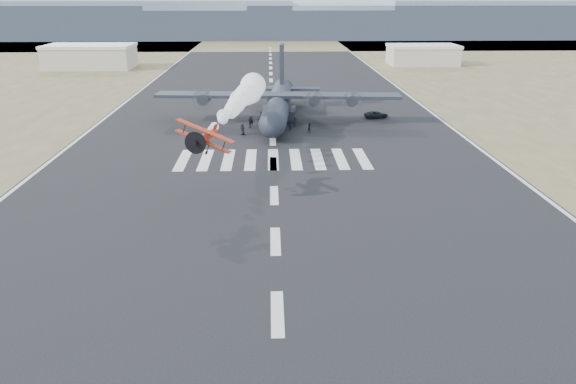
{
  "coord_description": "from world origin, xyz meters",
  "views": [
    {
      "loc": [
        -0.37,
        -22.0,
        21.26
      ],
      "look_at": [
        1.2,
        25.92,
        4.0
      ],
      "focal_mm": 35.0,
      "sensor_mm": 36.0,
      "label": 1
    }
  ],
  "objects_px": {
    "crew_g": "(252,121)",
    "hangar_right": "(423,55)",
    "support_vehicle": "(376,114)",
    "crew_e": "(242,129)",
    "crew_f": "(261,119)",
    "hangar_left": "(90,56)",
    "crew_h": "(310,128)",
    "transport_aircraft": "(278,102)",
    "crew_b": "(268,129)",
    "aerobatic_biplane": "(205,137)",
    "crew_d": "(250,122)",
    "crew_a": "(290,125)",
    "crew_c": "(295,122)"
  },
  "relations": [
    {
      "from": "crew_g",
      "to": "hangar_right",
      "type": "bearing_deg",
      "value": 34.84
    },
    {
      "from": "support_vehicle",
      "to": "crew_e",
      "type": "relative_size",
      "value": 2.34
    },
    {
      "from": "crew_f",
      "to": "crew_e",
      "type": "bearing_deg",
      "value": 40.04
    },
    {
      "from": "hangar_left",
      "to": "hangar_right",
      "type": "relative_size",
      "value": 1.2
    },
    {
      "from": "hangar_left",
      "to": "crew_e",
      "type": "bearing_deg",
      "value": -59.82
    },
    {
      "from": "crew_h",
      "to": "crew_g",
      "type": "bearing_deg",
      "value": 135.22
    },
    {
      "from": "transport_aircraft",
      "to": "support_vehicle",
      "type": "relative_size",
      "value": 9.78
    },
    {
      "from": "transport_aircraft",
      "to": "crew_b",
      "type": "distance_m",
      "value": 10.81
    },
    {
      "from": "aerobatic_biplane",
      "to": "crew_f",
      "type": "height_order",
      "value": "aerobatic_biplane"
    },
    {
      "from": "crew_b",
      "to": "crew_e",
      "type": "bearing_deg",
      "value": 117.65
    },
    {
      "from": "transport_aircraft",
      "to": "crew_h",
      "type": "relative_size",
      "value": 25.37
    },
    {
      "from": "crew_b",
      "to": "crew_h",
      "type": "xyz_separation_m",
      "value": [
        6.66,
        0.8,
        -0.01
      ]
    },
    {
      "from": "crew_d",
      "to": "crew_h",
      "type": "xyz_separation_m",
      "value": [
        9.59,
        -3.98,
        -0.06
      ]
    },
    {
      "from": "transport_aircraft",
      "to": "crew_a",
      "type": "height_order",
      "value": "transport_aircraft"
    },
    {
      "from": "aerobatic_biplane",
      "to": "crew_a",
      "type": "relative_size",
      "value": 3.72
    },
    {
      "from": "crew_a",
      "to": "crew_g",
      "type": "xyz_separation_m",
      "value": [
        -6.29,
        3.29,
        0.06
      ]
    },
    {
      "from": "aerobatic_biplane",
      "to": "support_vehicle",
      "type": "height_order",
      "value": "aerobatic_biplane"
    },
    {
      "from": "hangar_right",
      "to": "support_vehicle",
      "type": "distance_m",
      "value": 79.48
    },
    {
      "from": "crew_a",
      "to": "crew_e",
      "type": "height_order",
      "value": "crew_e"
    },
    {
      "from": "crew_b",
      "to": "crew_f",
      "type": "height_order",
      "value": "crew_f"
    },
    {
      "from": "hangar_left",
      "to": "crew_c",
      "type": "xyz_separation_m",
      "value": [
        55.74,
        -76.05,
        -2.57
      ]
    },
    {
      "from": "hangar_right",
      "to": "transport_aircraft",
      "type": "bearing_deg",
      "value": -120.67
    },
    {
      "from": "hangar_right",
      "to": "crew_g",
      "type": "height_order",
      "value": "hangar_right"
    },
    {
      "from": "hangar_left",
      "to": "transport_aircraft",
      "type": "relative_size",
      "value": 0.59
    },
    {
      "from": "crew_c",
      "to": "crew_h",
      "type": "relative_size",
      "value": 1.03
    },
    {
      "from": "support_vehicle",
      "to": "crew_h",
      "type": "relative_size",
      "value": 2.6
    },
    {
      "from": "transport_aircraft",
      "to": "crew_c",
      "type": "relative_size",
      "value": 24.56
    },
    {
      "from": "crew_a",
      "to": "crew_b",
      "type": "xyz_separation_m",
      "value": [
        -3.62,
        -2.57,
        -0.01
      ]
    },
    {
      "from": "hangar_right",
      "to": "crew_b",
      "type": "distance_m",
      "value": 97.97
    },
    {
      "from": "transport_aircraft",
      "to": "crew_f",
      "type": "distance_m",
      "value": 5.13
    },
    {
      "from": "support_vehicle",
      "to": "crew_d",
      "type": "bearing_deg",
      "value": 92.16
    },
    {
      "from": "transport_aircraft",
      "to": "hangar_right",
      "type": "bearing_deg",
      "value": 63.6
    },
    {
      "from": "hangar_right",
      "to": "crew_e",
      "type": "relative_size",
      "value": 11.34
    },
    {
      "from": "crew_d",
      "to": "crew_f",
      "type": "bearing_deg",
      "value": 95.37
    },
    {
      "from": "hangar_right",
      "to": "crew_a",
      "type": "xyz_separation_m",
      "value": [
        -43.13,
        -83.49,
        -2.18
      ]
    },
    {
      "from": "support_vehicle",
      "to": "crew_f",
      "type": "distance_m",
      "value": 20.86
    },
    {
      "from": "support_vehicle",
      "to": "crew_a",
      "type": "relative_size",
      "value": 2.55
    },
    {
      "from": "crew_a",
      "to": "crew_b",
      "type": "height_order",
      "value": "crew_a"
    },
    {
      "from": "hangar_left",
      "to": "crew_c",
      "type": "distance_m",
      "value": 94.32
    },
    {
      "from": "hangar_left",
      "to": "crew_c",
      "type": "relative_size",
      "value": 14.56
    },
    {
      "from": "transport_aircraft",
      "to": "crew_e",
      "type": "relative_size",
      "value": 22.86
    },
    {
      "from": "hangar_right",
      "to": "crew_g",
      "type": "relative_size",
      "value": 11.57
    },
    {
      "from": "hangar_left",
      "to": "crew_a",
      "type": "distance_m",
      "value": 95.81
    },
    {
      "from": "crew_d",
      "to": "crew_g",
      "type": "distance_m",
      "value": 1.11
    },
    {
      "from": "crew_e",
      "to": "crew_f",
      "type": "height_order",
      "value": "crew_e"
    },
    {
      "from": "hangar_right",
      "to": "crew_f",
      "type": "xyz_separation_m",
      "value": [
        -47.85,
        -79.19,
        -2.16
      ]
    },
    {
      "from": "crew_f",
      "to": "crew_g",
      "type": "xyz_separation_m",
      "value": [
        -1.57,
        -1.01,
        0.04
      ]
    },
    {
      "from": "aerobatic_biplane",
      "to": "crew_f",
      "type": "xyz_separation_m",
      "value": [
        5.34,
        35.65,
        -5.99
      ]
    },
    {
      "from": "support_vehicle",
      "to": "crew_c",
      "type": "distance_m",
      "value": 16.12
    },
    {
      "from": "hangar_right",
      "to": "crew_h",
      "type": "height_order",
      "value": "hangar_right"
    }
  ]
}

